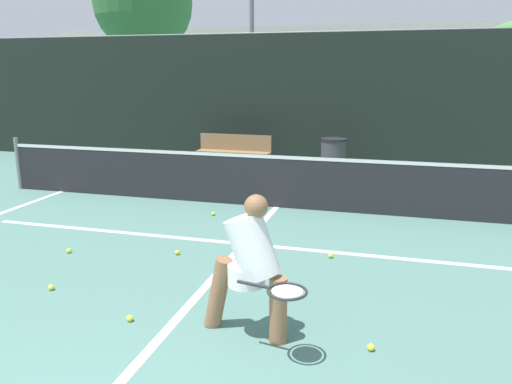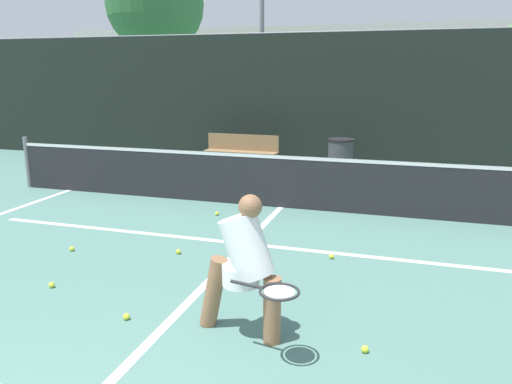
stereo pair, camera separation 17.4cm
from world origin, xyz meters
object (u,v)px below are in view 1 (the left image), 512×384
(trash_bin, at_px, (333,157))
(parked_car, at_px, (311,124))
(player_practicing, at_px, (250,263))
(courtside_bench, at_px, (234,150))

(trash_bin, relative_size, parked_car, 0.21)
(player_practicing, relative_size, parked_car, 0.32)
(courtside_bench, relative_size, parked_car, 0.44)
(trash_bin, bearing_deg, courtside_bench, 175.57)
(courtside_bench, bearing_deg, parked_car, 80.01)
(player_practicing, height_order, parked_car, parked_car)
(courtside_bench, bearing_deg, player_practicing, -69.45)
(trash_bin, distance_m, parked_car, 5.65)
(player_practicing, distance_m, trash_bin, 7.49)
(courtside_bench, height_order, trash_bin, trash_bin)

